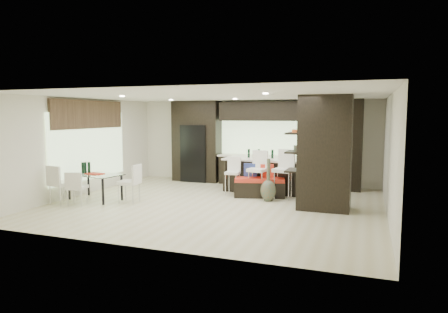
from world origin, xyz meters
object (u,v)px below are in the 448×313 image
at_px(bench, 260,187).
at_px(chair_near, 77,190).
at_px(stool_right, 283,179).
at_px(floor_vase, 268,180).
at_px(kitchen_island, 264,175).
at_px(stool_left, 233,180).
at_px(dining_table, 95,187).
at_px(chair_far, 62,186).
at_px(stool_mid, 257,178).
at_px(chair_end, 129,185).

bearing_deg(bench, chair_near, -162.07).
relative_size(stool_right, floor_vase, 0.96).
xyz_separation_m(kitchen_island, floor_vase, (0.41, -1.23, 0.07)).
height_order(stool_left, dining_table, stool_left).
distance_m(stool_left, chair_far, 4.47).
distance_m(kitchen_island, floor_vase, 1.30).
xyz_separation_m(bench, floor_vase, (0.35, -0.43, 0.29)).
height_order(chair_near, chair_far, chair_far).
relative_size(stool_mid, stool_right, 0.96).
xyz_separation_m(floor_vase, chair_near, (-4.33, -2.12, -0.16)).
xyz_separation_m(stool_left, chair_end, (-2.16, -1.86, 0.03)).
relative_size(stool_mid, chair_far, 1.11).
relative_size(kitchen_island, bench, 1.71).
bearing_deg(dining_table, floor_vase, 28.82).
relative_size(bench, dining_table, 0.96).
bearing_deg(stool_mid, stool_right, 8.47).
height_order(stool_left, chair_far, chair_far).
bearing_deg(floor_vase, stool_left, 158.74).
bearing_deg(kitchen_island, chair_end, -134.16).
distance_m(stool_left, bench, 0.80).
xyz_separation_m(dining_table, chair_far, (-0.45, -0.73, 0.12)).
xyz_separation_m(stool_left, chair_near, (-3.20, -2.55, -0.04)).
relative_size(chair_far, chair_end, 1.01).
xyz_separation_m(chair_far, chair_end, (1.49, 0.73, -0.00)).
bearing_deg(chair_end, floor_vase, -73.81).
height_order(bench, dining_table, dining_table).
relative_size(dining_table, chair_end, 1.56).
height_order(kitchen_island, chair_end, kitchen_island).
bearing_deg(kitchen_island, chair_near, -136.33).
xyz_separation_m(stool_mid, chair_near, (-3.92, -2.52, -0.12)).
bearing_deg(kitchen_island, dining_table, -142.73).
distance_m(kitchen_island, stool_right, 1.10).
relative_size(dining_table, chair_far, 1.55).
bearing_deg(floor_vase, bench, 128.97).
distance_m(bench, chair_far, 5.13).
bearing_deg(stool_left, chair_end, -143.64).
bearing_deg(floor_vase, kitchen_island, 108.49).
bearing_deg(dining_table, chair_far, -110.79).
bearing_deg(chair_far, bench, 40.76).
distance_m(kitchen_island, chair_far, 5.52).
xyz_separation_m(stool_left, floor_vase, (1.13, -0.44, 0.12)).
bearing_deg(bench, chair_far, -164.42).
bearing_deg(dining_table, stool_mid, 35.62).
bearing_deg(stool_mid, stool_left, -173.72).
relative_size(stool_mid, dining_table, 0.72).
relative_size(floor_vase, dining_table, 0.78).
xyz_separation_m(bench, chair_end, (-2.94, -1.85, 0.19)).
distance_m(kitchen_island, bench, 0.84).
bearing_deg(chair_near, stool_right, 13.19).
height_order(chair_near, chair_end, chair_end).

